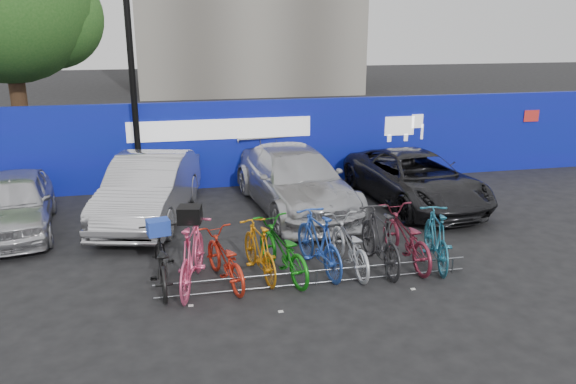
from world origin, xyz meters
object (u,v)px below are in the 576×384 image
object	(u,v)px
bike_rack	(317,277)
car_0	(14,203)
bike_1	(192,255)
bike_8	(406,237)
car_2	(295,180)
bike_5	(319,242)
bike_2	(224,259)
bike_4	(282,250)
bike_7	(380,239)
bike_9	(436,238)
car_1	(149,189)
bike_0	(161,261)
bike_3	(259,250)
car_3	(415,179)
bike_6	(349,245)
tree	(14,1)
lamppost	(132,72)

from	to	relation	value
bike_rack	car_0	size ratio (longest dim) A/B	1.44
bike_1	bike_8	size ratio (longest dim) A/B	1.01
car_2	bike_5	distance (m)	3.68
bike_2	bike_4	bearing A→B (deg)	169.87
car_0	bike_2	size ratio (longest dim) A/B	2.20
bike_7	bike_9	world-z (taller)	bike_7
car_2	bike_1	world-z (taller)	car_2
car_1	bike_9	size ratio (longest dim) A/B	2.49
car_1	bike_0	world-z (taller)	car_1
bike_2	bike_3	size ratio (longest dim) A/B	1.03
bike_rack	car_3	size ratio (longest dim) A/B	1.19
bike_6	bike_9	distance (m)	1.68
car_0	bike_0	xyz separation A→B (m)	(3.13, -3.43, -0.17)
car_2	bike_0	size ratio (longest dim) A/B	2.75
tree	bike_4	distance (m)	12.77
bike_0	car_0	bearing A→B (deg)	-51.29
tree	bike_1	bearing A→B (deg)	-65.63
car_0	car_1	distance (m)	2.89
car_1	bike_4	bearing A→B (deg)	-43.41
car_2	car_3	size ratio (longest dim) A/B	1.08
bike_0	bike_3	distance (m)	1.74
car_2	bike_9	xyz separation A→B (m)	(1.87, -3.86, -0.19)
tree	lamppost	bearing A→B (deg)	-52.49
lamppost	bike_0	size ratio (longest dim) A/B	3.30
bike_7	bike_8	world-z (taller)	bike_7
tree	bike_rack	bearing A→B (deg)	-57.55
tree	bike_rack	distance (m)	13.55
tree	bike_rack	size ratio (longest dim) A/B	1.39
bike_rack	tree	bearing A→B (deg)	122.45
car_2	bike_8	size ratio (longest dim) A/B	2.57
bike_9	bike_6	bearing A→B (deg)	8.04
car_0	bike_9	world-z (taller)	car_0
lamppost	bike_4	xyz separation A→B (m)	(2.69, -5.49, -2.76)
bike_rack	bike_6	bearing A→B (deg)	34.82
tree	car_2	bearing A→B (deg)	-41.13
car_2	bike_6	distance (m)	3.73
bike_6	bike_8	size ratio (longest dim) A/B	0.93
bike_2	bike_3	bearing A→B (deg)	179.18
bike_8	car_0	bearing A→B (deg)	-26.46
car_0	car_3	world-z (taller)	car_0
bike_5	bike_6	size ratio (longest dim) A/B	1.03
car_1	bike_3	distance (m)	4.13
bike_3	bike_6	xyz separation A→B (m)	(1.67, -0.06, -0.03)
bike_8	bike_6	bearing A→B (deg)	0.40
bike_rack	bike_3	xyz separation A→B (m)	(-0.92, 0.58, 0.35)
bike_5	bike_7	bearing A→B (deg)	164.03
lamppost	bike_8	world-z (taller)	lamppost
bike_rack	bike_1	bearing A→B (deg)	169.90
car_2	bike_6	size ratio (longest dim) A/B	2.76
lamppost	car_0	distance (m)	4.21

